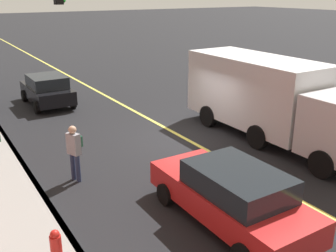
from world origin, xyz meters
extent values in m
plane|color=black|center=(0.00, 0.00, 0.00)|extent=(200.00, 200.00, 0.00)
cube|color=slate|center=(0.00, 6.05, 0.07)|extent=(80.00, 0.16, 0.15)
cube|color=#D8CC4C|center=(0.00, 0.00, 0.01)|extent=(80.00, 0.16, 0.01)
cube|color=red|center=(-5.51, 2.37, 0.63)|extent=(4.71, 1.83, 0.66)
cube|color=black|center=(-5.78, 2.37, 1.25)|extent=(2.47, 1.69, 0.58)
cylinder|color=black|center=(-3.96, 3.26, 0.30)|extent=(0.60, 0.22, 0.60)
cylinder|color=black|center=(-3.96, 1.47, 0.30)|extent=(0.60, 0.22, 0.60)
cylinder|color=black|center=(-7.06, 1.47, 0.30)|extent=(0.60, 0.22, 0.60)
cube|color=black|center=(7.67, 3.20, 0.63)|extent=(3.93, 1.79, 0.66)
cube|color=black|center=(7.48, 3.20, 1.25)|extent=(2.15, 1.65, 0.57)
cylinder|color=black|center=(8.97, 4.08, 0.30)|extent=(0.60, 0.22, 0.60)
cylinder|color=black|center=(8.97, 2.33, 0.30)|extent=(0.60, 0.22, 0.60)
cylinder|color=black|center=(6.37, 4.08, 0.30)|extent=(0.60, 0.22, 0.60)
cylinder|color=black|center=(6.37, 2.33, 0.30)|extent=(0.60, 0.22, 0.60)
cube|color=silver|center=(-0.87, -2.85, 1.77)|extent=(5.93, 2.38, 2.63)
cylinder|color=black|center=(-5.17, -1.71, 0.45)|extent=(0.90, 0.28, 0.90)
cylinder|color=black|center=(0.61, -3.99, 0.45)|extent=(0.90, 0.28, 0.90)
cylinder|color=black|center=(0.61, -1.71, 0.45)|extent=(0.90, 0.28, 0.90)
cylinder|color=black|center=(-2.35, -3.99, 0.45)|extent=(0.90, 0.28, 0.90)
cylinder|color=black|center=(-2.35, -1.71, 0.45)|extent=(0.90, 0.28, 0.90)
cylinder|color=#262D4C|center=(-1.42, 4.82, 0.44)|extent=(0.18, 0.18, 0.88)
cylinder|color=#262D4C|center=(-1.20, 4.91, 0.44)|extent=(0.18, 0.18, 0.88)
cube|color=gray|center=(-1.31, 4.86, 1.21)|extent=(0.47, 0.36, 0.66)
sphere|color=tan|center=(-1.31, 4.86, 1.66)|extent=(0.24, 0.24, 0.24)
cube|color=#26593F|center=(-1.25, 4.71, 1.24)|extent=(0.30, 0.24, 0.34)
sphere|color=green|center=(3.02, 3.44, 5.20)|extent=(0.18, 0.18, 0.18)
sphere|color=red|center=(-5.01, 6.57, 0.84)|extent=(0.20, 0.20, 0.20)
camera|label=1|loc=(-11.96, 8.18, 5.53)|focal=41.61mm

